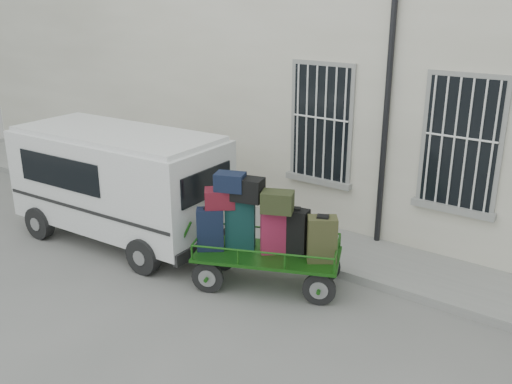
% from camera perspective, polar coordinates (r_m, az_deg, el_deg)
% --- Properties ---
extents(ground, '(80.00, 80.00, 0.00)m').
position_cam_1_polar(ground, '(9.47, -1.06, -10.03)').
color(ground, slate).
rests_on(ground, ground).
extents(building, '(24.00, 5.15, 6.00)m').
position_cam_1_polar(building, '(13.16, 13.86, 11.55)').
color(building, '#BEB8A2').
rests_on(building, ground).
extents(sidewalk, '(24.00, 1.70, 0.15)m').
position_cam_1_polar(sidewalk, '(11.08, 5.90, -5.17)').
color(sidewalk, gray).
rests_on(sidewalk, ground).
extents(luggage_cart, '(2.76, 1.92, 1.92)m').
position_cam_1_polar(luggage_cart, '(9.26, 0.72, -3.95)').
color(luggage_cart, black).
rests_on(luggage_cart, ground).
extents(van, '(4.46, 2.19, 2.19)m').
position_cam_1_polar(van, '(11.32, -13.55, 1.32)').
color(van, silver).
rests_on(van, ground).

